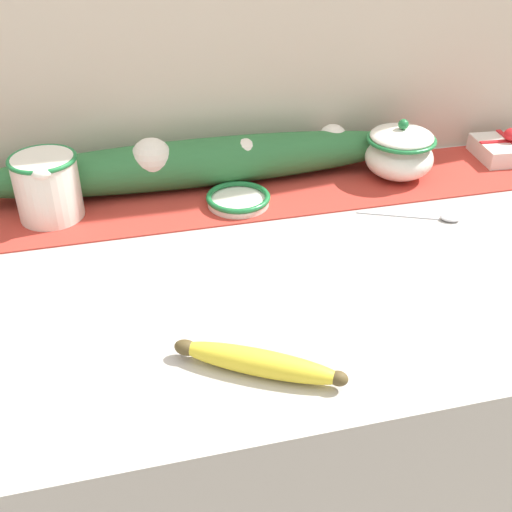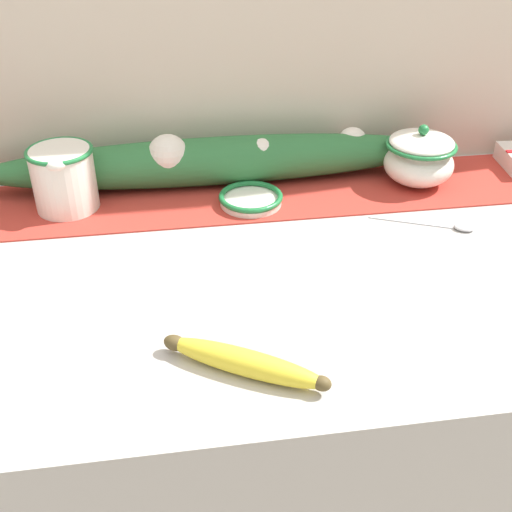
# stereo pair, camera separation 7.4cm
# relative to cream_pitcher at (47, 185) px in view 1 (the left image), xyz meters

# --- Properties ---
(countertop) EXTENTS (1.52, 0.70, 0.90)m
(countertop) POSITION_rel_cream_pitcher_xyz_m (0.28, -0.24, -0.51)
(countertop) COLOR #B7B2AD
(countertop) RESTS_ON ground_plane
(back_wall) EXTENTS (2.32, 0.04, 2.40)m
(back_wall) POSITION_rel_cream_pitcher_xyz_m (0.28, 0.13, 0.24)
(back_wall) COLOR beige
(back_wall) RESTS_ON ground_plane
(table_runner) EXTENTS (1.40, 0.21, 0.00)m
(table_runner) POSITION_rel_cream_pitcher_xyz_m (0.28, -0.00, -0.06)
(table_runner) COLOR #B23328
(table_runner) RESTS_ON countertop
(cream_pitcher) EXTENTS (0.12, 0.14, 0.12)m
(cream_pitcher) POSITION_rel_cream_pitcher_xyz_m (0.00, 0.00, 0.00)
(cream_pitcher) COLOR white
(cream_pitcher) RESTS_ON countertop
(sugar_bowl) EXTENTS (0.13, 0.13, 0.12)m
(sugar_bowl) POSITION_rel_cream_pitcher_xyz_m (0.66, -0.00, -0.01)
(sugar_bowl) COLOR white
(sugar_bowl) RESTS_ON countertop
(small_dish) EXTENTS (0.12, 0.12, 0.02)m
(small_dish) POSITION_rel_cream_pitcher_xyz_m (0.33, -0.04, -0.05)
(small_dish) COLOR white
(small_dish) RESTS_ON countertop
(banana) EXTENTS (0.21, 0.14, 0.03)m
(banana) POSITION_rel_cream_pitcher_xyz_m (0.26, -0.47, -0.05)
(banana) COLOR yellow
(banana) RESTS_ON countertop
(spoon) EXTENTS (0.17, 0.09, 0.01)m
(spoon) POSITION_rel_cream_pitcher_xyz_m (0.67, -0.17, -0.06)
(spoon) COLOR silver
(spoon) RESTS_ON countertop
(gift_box) EXTENTS (0.14, 0.12, 0.06)m
(gift_box) POSITION_rel_cream_pitcher_xyz_m (0.93, 0.03, -0.04)
(gift_box) COLOR silver
(gift_box) RESTS_ON countertop
(poinsettia_garland) EXTENTS (0.88, 0.10, 0.11)m
(poinsettia_garland) POSITION_rel_cream_pitcher_xyz_m (0.27, 0.06, -0.01)
(poinsettia_garland) COLOR #2D6B38
(poinsettia_garland) RESTS_ON countertop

